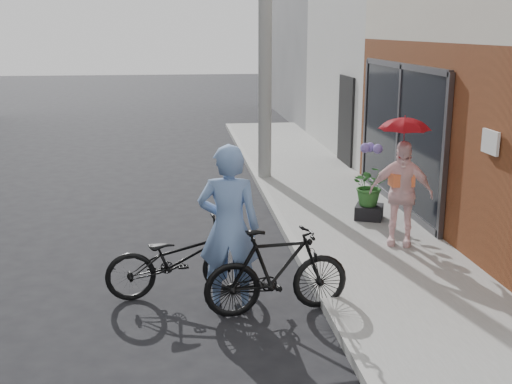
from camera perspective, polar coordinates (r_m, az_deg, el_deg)
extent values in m
plane|color=black|center=(8.02, -1.22, -9.20)|extent=(80.00, 80.00, 0.00)
cube|color=gray|center=(10.23, 9.41, -3.75)|extent=(2.20, 24.00, 0.12)
cube|color=#9E9E99|center=(9.97, 2.99, -4.05)|extent=(0.12, 24.00, 0.12)
cube|color=black|center=(11.65, 12.63, 4.88)|extent=(0.06, 3.80, 2.40)
cube|color=white|center=(8.58, 20.12, 4.19)|extent=(0.04, 0.40, 0.30)
cube|color=silver|center=(18.15, 19.51, 14.47)|extent=(8.00, 6.00, 7.00)
cube|color=slate|center=(24.63, 12.14, 14.70)|extent=(8.00, 8.00, 7.00)
cylinder|color=#9E9E99|center=(13.45, 0.82, 15.59)|extent=(0.28, 0.28, 7.00)
imported|color=#6E8EC3|center=(7.37, -2.42, -3.21)|extent=(0.78, 0.58, 1.96)
imported|color=black|center=(7.93, -6.87, -5.91)|extent=(1.86, 0.88, 0.94)
imported|color=black|center=(7.38, 1.87, -7.03)|extent=(1.75, 0.68, 1.02)
imported|color=#FFD5D6|center=(9.50, 12.75, -0.11)|extent=(0.98, 0.69, 1.54)
imported|color=red|center=(9.30, 13.11, 6.32)|extent=(0.70, 0.70, 0.61)
cube|color=black|center=(10.86, 10.02, -1.75)|extent=(0.57, 0.57, 0.23)
imported|color=#316E2C|center=(10.75, 10.12, 0.59)|extent=(0.62, 0.54, 0.69)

